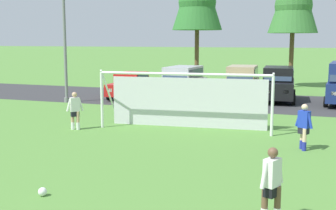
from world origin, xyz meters
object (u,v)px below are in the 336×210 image
player_midfield_center (272,185)px  parked_car_slot_far_left (131,85)px  soccer_goal (187,99)px  soccer_ball (43,192)px  parked_car_slot_left (183,83)px  street_lamp (68,43)px  parked_car_slot_center_left (242,82)px  parked_car_slot_center (278,84)px  player_striker_near (75,111)px  player_defender_far (304,127)px

player_midfield_center → parked_car_slot_far_left: size_ratio=0.39×
soccer_goal → soccer_ball: bearing=-95.5°
parked_car_slot_left → street_lamp: bearing=-152.0°
parked_car_slot_left → player_midfield_center: bearing=-66.7°
parked_car_slot_far_left → parked_car_slot_center_left: (6.97, 2.22, 0.24)m
street_lamp → parked_car_slot_center: bearing=22.0°
parked_car_slot_center_left → street_lamp: (-9.78, -5.25, 2.55)m
player_striker_near → parked_car_slot_center_left: 13.33m
player_midfield_center → parked_car_slot_center_left: bearing=101.8°
player_defender_far → parked_car_slot_center: parked_car_slot_center is taller
parked_car_slot_far_left → street_lamp: street_lamp is taller
player_defender_far → soccer_goal: bearing=155.0°
soccer_ball → player_striker_near: player_striker_near is taller
player_midfield_center → parked_car_slot_left: 19.08m
parked_car_slot_left → street_lamp: size_ratio=0.66×
soccer_ball → soccer_goal: soccer_goal is taller
player_defender_far → parked_car_slot_center_left: bearing=109.1°
parked_car_slot_far_left → parked_car_slot_left: parked_car_slot_left is taller
parked_car_slot_left → parked_car_slot_far_left: bearing=-174.9°
player_defender_far → parked_car_slot_far_left: bearing=137.3°
soccer_goal → parked_car_slot_center: size_ratio=1.61×
soccer_ball → soccer_goal: (0.89, 9.34, 1.18)m
soccer_ball → parked_car_slot_far_left: bearing=107.4°
parked_car_slot_far_left → soccer_goal: bearing=-52.1°
soccer_goal → street_lamp: size_ratio=1.07×
parked_car_slot_center_left → player_striker_near: bearing=-112.3°
player_midfield_center → parked_car_slot_center: parked_car_slot_center is taller
soccer_goal → parked_car_slot_center_left: soccer_goal is taller
soccer_ball → player_midfield_center: (5.54, 0.29, 0.71)m
player_midfield_center → parked_car_slot_center_left: size_ratio=0.35×
player_striker_near → parked_car_slot_left: 10.55m
street_lamp → parked_car_slot_center_left: bearing=28.2°
parked_car_slot_far_left → parked_car_slot_center_left: parked_car_slot_center_left is taller
soccer_ball → player_midfield_center: 5.60m
player_striker_near → parked_car_slot_center_left: parked_car_slot_center_left is taller
parked_car_slot_far_left → parked_car_slot_center_left: size_ratio=0.89×
parked_car_slot_far_left → player_striker_near: bearing=-79.3°
soccer_goal → parked_car_slot_center: bearing=73.6°
player_defender_far → parked_car_slot_left: size_ratio=0.35×
soccer_goal → parked_car_slot_left: bearing=108.8°
soccer_ball → parked_car_slot_left: (-1.99, 17.81, 1.00)m
parked_car_slot_left → street_lamp: 7.58m
parked_car_slot_left → parked_car_slot_center_left: bearing=28.7°
soccer_ball → parked_car_slot_center: bearing=78.8°
parked_car_slot_left → parked_car_slot_center: size_ratio=1.00×
parked_car_slot_left → parked_car_slot_center_left: same height
soccer_ball → player_defender_far: bearing=49.8°
player_striker_near → street_lamp: (-4.74, 7.08, 2.84)m
player_striker_near → parked_car_slot_far_left: 10.30m
player_midfield_center → player_defender_far: size_ratio=1.00×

